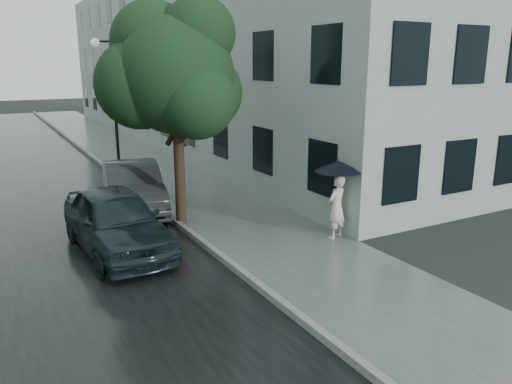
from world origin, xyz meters
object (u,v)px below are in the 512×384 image
pedestrian (337,207)px  car_near (116,221)px  street_tree (174,73)px  car_far (133,187)px  lamp_post (111,101)px

pedestrian → car_near: pedestrian is taller
street_tree → car_near: size_ratio=1.37×
car_near → car_far: (1.29, 3.14, -0.02)m
pedestrian → lamp_post: bearing=-89.0°
street_tree → car_near: (-2.05, -1.23, -3.37)m
lamp_post → car_near: 8.44m
car_near → street_tree: bearing=27.8°
street_tree → car_near: 4.13m
pedestrian → street_tree: (-3.10, 3.06, 3.30)m
lamp_post → pedestrian: bearing=-69.7°
street_tree → car_far: street_tree is taller
pedestrian → car_near: size_ratio=0.37×
street_tree → car_far: bearing=111.7°
pedestrian → lamp_post: 10.49m
street_tree → car_far: (-0.76, 1.91, -3.39)m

